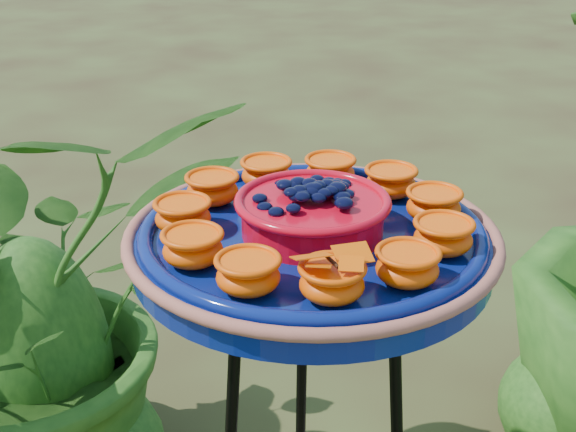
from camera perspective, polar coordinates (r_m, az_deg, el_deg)
name	(u,v)px	position (r m, az deg, el deg)	size (l,w,h in m)	color
feeder_dish	(312,234)	(0.92, 1.73, -1.31)	(0.44, 0.44, 0.10)	navy
shrub_back_left	(33,308)	(1.64, -17.68, -6.27)	(0.81, 0.70, 0.89)	#1A4312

